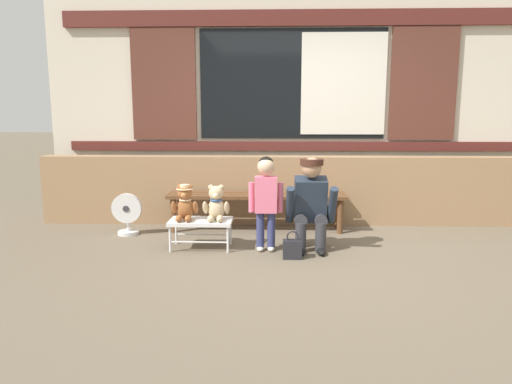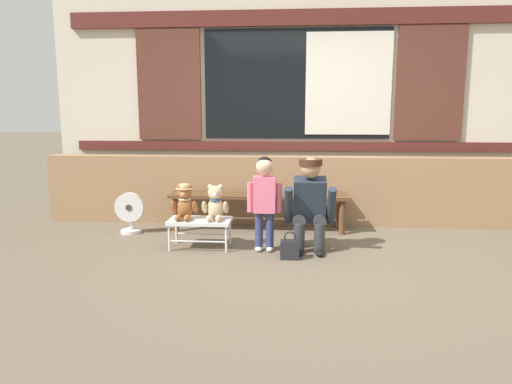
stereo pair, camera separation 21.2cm
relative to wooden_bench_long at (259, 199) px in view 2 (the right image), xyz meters
The scene contains 11 objects.
ground_plane 1.21m from the wooden_bench_long, 67.42° to the right, with size 60.00×60.00×0.00m, color brown.
brick_low_wall 0.57m from the wooden_bench_long, 39.63° to the left, with size 6.30×0.25×0.85m, color #997551.
shop_facade 1.65m from the wooden_bench_long, 63.17° to the left, with size 6.43×0.26×3.37m.
wooden_bench_long is the anchor object (origin of this frame).
small_display_bench 0.97m from the wooden_bench_long, 125.02° to the right, with size 0.64×0.36×0.30m.
teddy_bear_with_hat 1.06m from the wooden_bench_long, 132.20° to the right, with size 0.28×0.27×0.36m.
teddy_bear_plain 0.88m from the wooden_bench_long, 116.48° to the right, with size 0.28×0.26×0.36m.
child_standing 0.89m from the wooden_bench_long, 82.17° to the right, with size 0.35×0.18×0.96m.
adult_crouching 1.00m from the wooden_bench_long, 54.39° to the right, with size 0.50×0.49×0.95m.
handbag_on_ground 1.20m from the wooden_bench_long, 71.18° to the right, with size 0.18×0.11×0.27m.
floor_fan 1.51m from the wooden_bench_long, 169.63° to the right, with size 0.34×0.24×0.48m.
Camera 2 is at (-0.06, -4.34, 1.37)m, focal length 32.60 mm.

